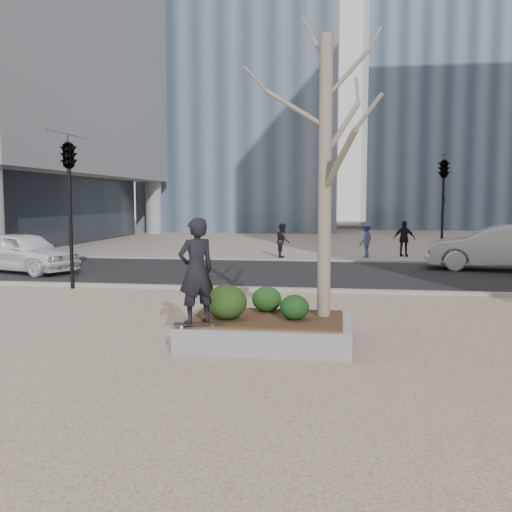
# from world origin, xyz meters

# --- Properties ---
(ground) EXTENTS (120.00, 120.00, 0.00)m
(ground) POSITION_xyz_m (0.00, 0.00, 0.00)
(ground) COLOR tan
(ground) RESTS_ON ground
(street) EXTENTS (60.00, 8.00, 0.02)m
(street) POSITION_xyz_m (0.00, 10.00, 0.01)
(street) COLOR black
(street) RESTS_ON ground
(far_sidewalk) EXTENTS (60.00, 6.00, 0.02)m
(far_sidewalk) POSITION_xyz_m (0.00, 17.00, 0.01)
(far_sidewalk) COLOR gray
(far_sidewalk) RESTS_ON ground
(planter) EXTENTS (3.00, 2.00, 0.45)m
(planter) POSITION_xyz_m (1.00, 0.00, 0.23)
(planter) COLOR gray
(planter) RESTS_ON ground
(planter_mulch) EXTENTS (2.70, 1.70, 0.04)m
(planter_mulch) POSITION_xyz_m (1.00, 0.00, 0.47)
(planter_mulch) COLOR #382314
(planter_mulch) RESTS_ON planter
(sycamore_tree) EXTENTS (2.80, 2.80, 6.60)m
(sycamore_tree) POSITION_xyz_m (2.00, 0.30, 3.79)
(sycamore_tree) COLOR gray
(sycamore_tree) RESTS_ON planter_mulch
(shrub_left) EXTENTS (0.73, 0.73, 0.62)m
(shrub_left) POSITION_xyz_m (0.31, -0.28, 0.80)
(shrub_left) COLOR #193611
(shrub_left) RESTS_ON planter_mulch
(shrub_middle) EXTENTS (0.56, 0.56, 0.48)m
(shrub_middle) POSITION_xyz_m (0.92, 0.52, 0.73)
(shrub_middle) COLOR black
(shrub_middle) RESTS_ON planter_mulch
(shrub_right) EXTENTS (0.52, 0.52, 0.44)m
(shrub_right) POSITION_xyz_m (1.50, -0.14, 0.71)
(shrub_right) COLOR #103311
(shrub_right) RESTS_ON planter_mulch
(skateboard) EXTENTS (0.80, 0.42, 0.08)m
(skateboard) POSITION_xyz_m (-0.10, -0.81, 0.49)
(skateboard) COLOR black
(skateboard) RESTS_ON planter
(skateboarder) EXTENTS (0.77, 0.75, 1.78)m
(skateboarder) POSITION_xyz_m (-0.10, -0.81, 1.42)
(skateboarder) COLOR black
(skateboarder) RESTS_ON skateboard
(police_car) EXTENTS (4.58, 2.99, 1.45)m
(police_car) POSITION_xyz_m (-8.87, 8.75, 0.75)
(police_car) COLOR white
(police_car) RESTS_ON street
(car_silver) EXTENTS (5.29, 2.66, 1.66)m
(car_silver) POSITION_xyz_m (8.01, 11.81, 0.85)
(car_silver) COLOR gray
(car_silver) RESTS_ON street
(pedestrian_a) EXTENTS (0.67, 0.81, 1.53)m
(pedestrian_a) POSITION_xyz_m (-0.25, 15.34, 0.79)
(pedestrian_a) COLOR black
(pedestrian_a) RESTS_ON far_sidewalk
(pedestrian_b) EXTENTS (0.98, 1.21, 1.63)m
(pedestrian_b) POSITION_xyz_m (3.41, 15.84, 0.84)
(pedestrian_b) COLOR #3F4771
(pedestrian_b) RESTS_ON far_sidewalk
(pedestrian_c) EXTENTS (1.03, 0.69, 1.63)m
(pedestrian_c) POSITION_xyz_m (5.19, 16.54, 0.84)
(pedestrian_c) COLOR black
(pedestrian_c) RESTS_ON far_sidewalk
(traffic_light_near) EXTENTS (0.60, 2.48, 4.50)m
(traffic_light_near) POSITION_xyz_m (-5.50, 5.60, 2.25)
(traffic_light_near) COLOR black
(traffic_light_near) RESTS_ON ground
(traffic_light_far) EXTENTS (0.60, 2.48, 4.50)m
(traffic_light_far) POSITION_xyz_m (6.50, 14.60, 2.25)
(traffic_light_far) COLOR black
(traffic_light_far) RESTS_ON ground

